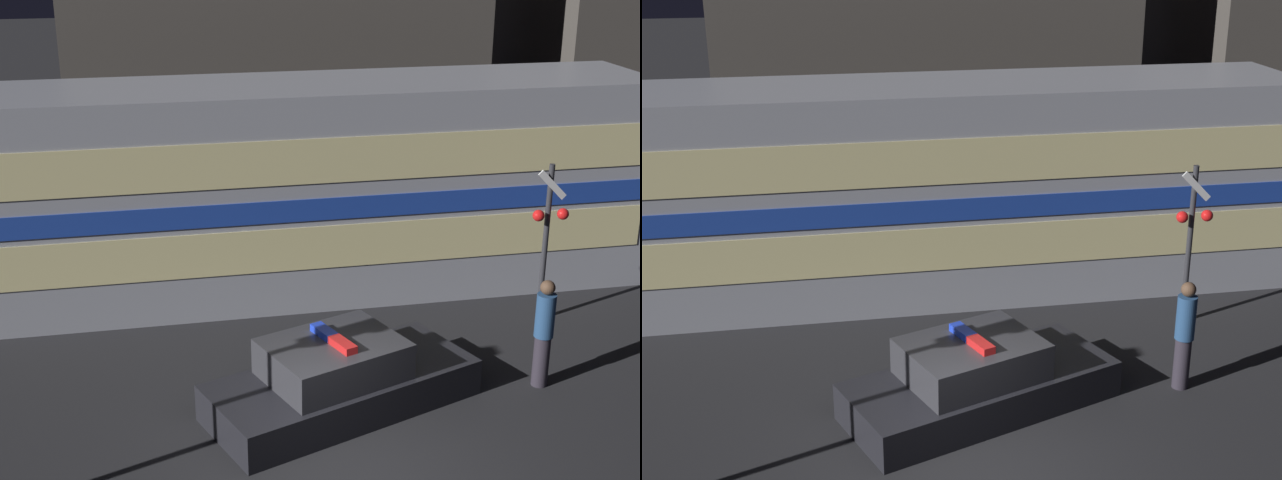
% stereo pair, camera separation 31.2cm
% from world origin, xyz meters
% --- Properties ---
extents(train, '(14.09, 2.83, 4.23)m').
position_xyz_m(train, '(0.71, 6.86, 2.11)').
color(train, gray).
rests_on(train, ground_plane).
extents(police_car, '(4.56, 3.10, 1.30)m').
position_xyz_m(police_car, '(0.38, 1.93, 0.47)').
color(police_car, black).
rests_on(police_car, ground_plane).
extents(pedestrian, '(0.31, 0.31, 1.86)m').
position_xyz_m(pedestrian, '(3.76, 1.98, 0.95)').
color(pedestrian, '#2D2833').
rests_on(pedestrian, ground_plane).
extents(crossing_signal_near, '(0.69, 0.28, 3.07)m').
position_xyz_m(crossing_signal_near, '(4.82, 4.28, 1.81)').
color(crossing_signal_near, '#2D2D33').
rests_on(crossing_signal_near, ground_plane).
extents(building_left, '(11.01, 5.03, 7.30)m').
position_xyz_m(building_left, '(1.30, 14.82, 3.65)').
color(building_left, '#47423D').
rests_on(building_left, ground_plane).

